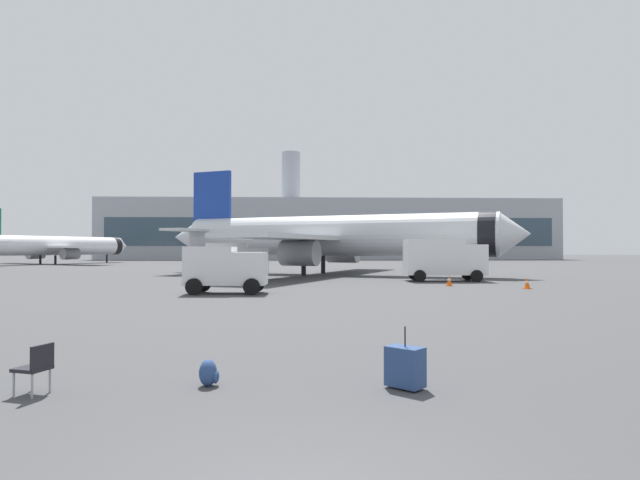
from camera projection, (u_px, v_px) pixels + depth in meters
airplane_at_gate at (331, 236)px, 50.44m from camera, size 33.85×31.11×10.50m
airplane_taxiing at (56, 246)px, 84.97m from camera, size 23.59×25.48×8.31m
service_truck at (237, 260)px, 41.93m from camera, size 4.96×2.85×2.90m
fuel_truck at (443, 258)px, 40.65m from camera, size 6.11×2.97×3.20m
cargo_van at (225, 267)px, 29.43m from camera, size 4.49×2.50×2.60m
safety_cone_near at (527, 283)px, 32.95m from camera, size 0.44×0.44×0.70m
safety_cone_mid at (449, 281)px, 35.42m from camera, size 0.44×0.44×0.72m
rolling_suitcase at (405, 367)px, 9.46m from camera, size 0.74×0.73×1.10m
traveller_backpack at (209, 373)px, 9.63m from camera, size 0.36×0.40×0.48m
gate_chair at (36, 366)px, 9.06m from camera, size 0.61×0.61×0.86m
terminal_building at (328, 230)px, 128.78m from camera, size 103.65×23.73×25.73m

